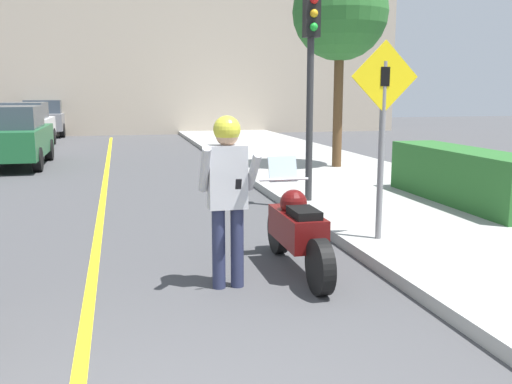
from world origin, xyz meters
name	(u,v)px	position (x,y,z in m)	size (l,w,h in m)	color
sidewalk_curb	(494,237)	(4.80, 4.00, 0.07)	(4.40, 44.00, 0.15)	#9E9E99
road_center_line	(99,230)	(-0.60, 6.00, 0.00)	(0.12, 36.00, 0.01)	yellow
building_backdrop	(120,33)	(0.00, 26.00, 4.83)	(28.00, 1.20, 9.65)	#B2A38E
motorcycle	(297,230)	(1.72, 3.39, 0.49)	(0.62, 2.18, 1.28)	black
person_biker	(228,183)	(0.84, 3.02, 1.14)	(0.59, 0.49, 1.83)	#282D4C
crossing_sign	(383,122)	(3.06, 4.02, 1.69)	(0.91, 0.08, 2.56)	slate
traffic_light	(311,57)	(3.02, 6.79, 2.66)	(0.26, 0.30, 3.60)	#2D2D30
hedge_row	(464,176)	(5.60, 6.00, 0.62)	(0.90, 3.68, 0.93)	#286028
street_tree	(340,13)	(5.23, 11.07, 3.99)	(2.38, 2.38, 5.06)	brown
parked_car_green	(11,136)	(-3.17, 14.23, 0.86)	(1.88, 4.20, 1.68)	black
parked_car_white	(24,125)	(-3.65, 19.81, 0.86)	(1.88, 4.20, 1.68)	black
parked_car_grey	(46,118)	(-3.58, 25.90, 0.86)	(1.88, 4.20, 1.68)	black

